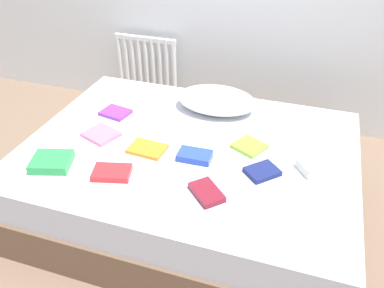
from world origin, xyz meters
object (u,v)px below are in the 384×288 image
textbook_blue (195,156)px  textbook_red (112,173)px  bed (190,178)px  textbook_pink (101,134)px  textbook_maroon (207,192)px  pillow (217,100)px  textbook_orange (147,149)px  textbook_white (316,166)px  textbook_navy (262,172)px  textbook_lime (249,146)px  radiator (147,67)px  textbook_green (52,162)px  textbook_purple (115,113)px

textbook_blue → textbook_red: (-0.38, -0.28, -0.00)m
bed → textbook_pink: 0.62m
textbook_red → textbook_maroon: bearing=-14.0°
pillow → textbook_orange: (-0.26, -0.60, -0.07)m
bed → textbook_pink: textbook_pink is taller
textbook_red → textbook_orange: bearing=57.5°
textbook_blue → textbook_pink: textbook_blue is taller
pillow → textbook_red: size_ratio=2.68×
textbook_white → textbook_pink: (-1.30, -0.06, -0.01)m
textbook_navy → textbook_lime: bearing=72.3°
radiator → textbook_pink: size_ratio=2.89×
textbook_maroon → radiator: bearing=167.9°
bed → textbook_lime: textbook_lime is taller
textbook_maroon → textbook_white: bearing=81.9°
textbook_white → textbook_maroon: size_ratio=0.93×
textbook_navy → textbook_red: textbook_red is taller
textbook_navy → textbook_lime: (-0.12, 0.22, -0.00)m
bed → textbook_blue: bearing=-58.2°
textbook_navy → textbook_maroon: size_ratio=0.90×
textbook_maroon → textbook_red: size_ratio=0.93×
pillow → textbook_navy: (0.43, -0.61, -0.06)m
textbook_navy → textbook_white: 0.30m
radiator → textbook_pink: 1.30m
textbook_green → textbook_orange: bearing=17.4°
textbook_green → textbook_blue: textbook_green is taller
textbook_green → textbook_red: size_ratio=1.04×
textbook_red → textbook_blue: bearing=22.1°
radiator → textbook_lime: size_ratio=3.35×
textbook_red → radiator: bearing=92.7°
textbook_orange → bed: bearing=33.3°
textbook_green → textbook_pink: (0.11, 0.36, -0.01)m
textbook_purple → textbook_white: 1.35m
textbook_blue → textbook_maroon: bearing=-63.0°
textbook_pink → textbook_white: bearing=23.6°
textbook_navy → textbook_blue: textbook_blue is taller
textbook_purple → textbook_green: textbook_green is taller
pillow → textbook_lime: (0.31, -0.39, -0.06)m
textbook_purple → textbook_pink: 0.28m
textbook_blue → textbook_orange: textbook_blue is taller
textbook_orange → textbook_maroon: (0.45, -0.27, 0.01)m
textbook_lime → textbook_pink: bearing=-142.5°
pillow → textbook_lime: 0.50m
radiator → textbook_lime: radiator is taller
textbook_maroon → textbook_pink: size_ratio=0.96×
textbook_white → textbook_red: textbook_white is taller
pillow → textbook_lime: bearing=-51.3°
bed → textbook_blue: textbook_blue is taller
textbook_lime → textbook_purple: bearing=-159.5°
textbook_purple → textbook_pink: (0.04, -0.28, 0.00)m
textbook_green → textbook_white: bearing=-0.0°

